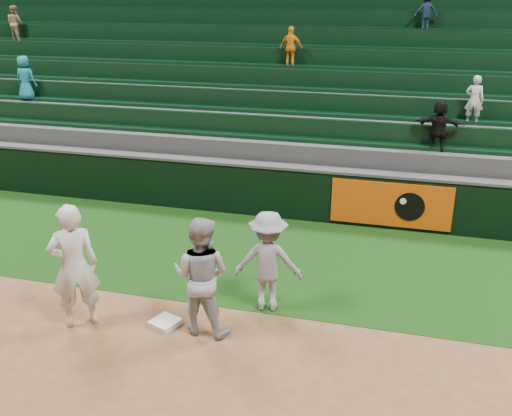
{
  "coord_description": "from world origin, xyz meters",
  "views": [
    {
      "loc": [
        3.15,
        -7.01,
        5.03
      ],
      "look_at": [
        0.66,
        2.3,
        1.3
      ],
      "focal_mm": 40.0,
      "sensor_mm": 36.0,
      "label": 1
    }
  ],
  "objects_px": {
    "first_baseman": "(74,266)",
    "baserunner": "(201,276)",
    "first_base": "(165,323)",
    "base_coach": "(268,261)"
  },
  "relations": [
    {
      "from": "first_base",
      "to": "base_coach",
      "type": "xyz_separation_m",
      "value": [
        1.45,
        0.94,
        0.82
      ]
    },
    {
      "from": "first_base",
      "to": "first_baseman",
      "type": "height_order",
      "value": "first_baseman"
    },
    {
      "from": "first_baseman",
      "to": "baserunner",
      "type": "distance_m",
      "value": 1.99
    },
    {
      "from": "first_base",
      "to": "baserunner",
      "type": "height_order",
      "value": "baserunner"
    },
    {
      "from": "first_base",
      "to": "baserunner",
      "type": "bearing_deg",
      "value": 3.7
    },
    {
      "from": "baserunner",
      "to": "base_coach",
      "type": "relative_size",
      "value": 1.11
    },
    {
      "from": "first_baseman",
      "to": "baserunner",
      "type": "xyz_separation_m",
      "value": [
        1.96,
        0.33,
        -0.07
      ]
    },
    {
      "from": "first_base",
      "to": "base_coach",
      "type": "relative_size",
      "value": 0.23
    },
    {
      "from": "first_base",
      "to": "base_coach",
      "type": "height_order",
      "value": "base_coach"
    },
    {
      "from": "first_base",
      "to": "baserunner",
      "type": "relative_size",
      "value": 0.21
    }
  ]
}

